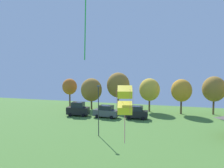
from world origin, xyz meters
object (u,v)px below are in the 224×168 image
object	(u,v)px
parked_car_leftmost	(78,109)
light_post_1	(99,108)
parked_car_third_from_left	(136,113)
treeline_tree_4	(181,90)
kite_flying_10	(125,100)
parked_car_second_from_left	(106,112)
treeline_tree_3	(150,90)
treeline_tree_0	(70,87)
treeline_tree_2	(118,85)
treeline_tree_1	(91,90)
treeline_tree_5	(214,89)

from	to	relation	value
parked_car_leftmost	light_post_1	distance (m)	14.25
parked_car_third_from_left	treeline_tree_4	distance (m)	11.08
kite_flying_10	parked_car_second_from_left	xyz separation A→B (m)	(-8.95, 21.30, -5.50)
light_post_1	treeline_tree_3	bearing A→B (deg)	78.04
treeline_tree_0	treeline_tree_2	world-z (taller)	treeline_tree_2
treeline_tree_0	treeline_tree_1	xyz separation A→B (m)	(6.25, -1.71, -0.38)
light_post_1	treeline_tree_3	size ratio (longest dim) A/B	1.00
parked_car_second_from_left	treeline_tree_5	size ratio (longest dim) A/B	0.62
treeline_tree_0	light_post_1	bearing A→B (deg)	-53.84
light_post_1	treeline_tree_2	world-z (taller)	treeline_tree_2
parked_car_leftmost	treeline_tree_1	size ratio (longest dim) A/B	0.64
parked_car_second_from_left	light_post_1	world-z (taller)	light_post_1
parked_car_leftmost	treeline_tree_0	size ratio (longest dim) A/B	0.67
parked_car_second_from_left	treeline_tree_3	xyz separation A→B (m)	(6.89, 8.21, 3.52)
parked_car_leftmost	treeline_tree_1	distance (m)	8.05
parked_car_leftmost	treeline_tree_1	world-z (taller)	treeline_tree_1
treeline_tree_2	treeline_tree_3	xyz separation A→B (m)	(6.92, -0.33, -0.78)
treeline_tree_1	treeline_tree_4	world-z (taller)	treeline_tree_4
parked_car_leftmost	treeline_tree_4	world-z (taller)	treeline_tree_4
treeline_tree_3	treeline_tree_5	world-z (taller)	treeline_tree_5
parked_car_third_from_left	treeline_tree_2	xyz separation A→B (m)	(-5.70, 7.98, 4.27)
parked_car_second_from_left	parked_car_third_from_left	xyz separation A→B (m)	(5.66, 0.55, 0.03)
treeline_tree_0	parked_car_second_from_left	bearing A→B (deg)	-36.65
parked_car_third_from_left	light_post_1	xyz separation A→B (m)	(-2.91, -11.89, 2.75)
parked_car_third_from_left	light_post_1	distance (m)	12.55
kite_flying_10	treeline_tree_3	xyz separation A→B (m)	(-2.06, 29.51, -1.99)
treeline_tree_0	treeline_tree_3	size ratio (longest dim) A/B	0.94
light_post_1	treeline_tree_2	bearing A→B (deg)	97.98
kite_flying_10	parked_car_third_from_left	bearing A→B (deg)	98.56
treeline_tree_2	parked_car_third_from_left	bearing A→B (deg)	-54.48
treeline_tree_1	treeline_tree_5	xyz separation A→B (m)	(25.36, 1.61, 0.75)
parked_car_leftmost	treeline_tree_4	size ratio (longest dim) A/B	0.63
parked_car_second_from_left	treeline_tree_4	size ratio (longest dim) A/B	0.67
parked_car_second_from_left	parked_car_leftmost	bearing A→B (deg)	-175.34
parked_car_third_from_left	treeline_tree_1	xyz separation A→B (m)	(-11.55, 6.77, 3.17)
parked_car_third_from_left	treeline_tree_3	xyz separation A→B (m)	(1.23, 7.65, 3.49)
light_post_1	treeline_tree_4	xyz separation A→B (m)	(10.59, 19.04, 0.82)
treeline_tree_5	kite_flying_10	bearing A→B (deg)	-109.18
parked_car_second_from_left	treeline_tree_4	world-z (taller)	treeline_tree_4
light_post_1	treeline_tree_1	xyz separation A→B (m)	(-8.64, 18.66, 0.41)
treeline_tree_1	treeline_tree_2	distance (m)	6.08
parked_car_third_from_left	treeline_tree_4	size ratio (longest dim) A/B	0.60
treeline_tree_5	treeline_tree_1	bearing A→B (deg)	-176.37
treeline_tree_0	treeline_tree_1	bearing A→B (deg)	-15.29
parked_car_leftmost	parked_car_third_from_left	distance (m)	11.34
kite_flying_10	treeline_tree_1	size ratio (longest dim) A/B	0.76
treeline_tree_0	treeline_tree_3	bearing A→B (deg)	-2.47
parked_car_leftmost	treeline_tree_2	world-z (taller)	treeline_tree_2
treeline_tree_1	treeline_tree_3	bearing A→B (deg)	3.97
parked_car_leftmost	treeline_tree_4	bearing A→B (deg)	15.01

